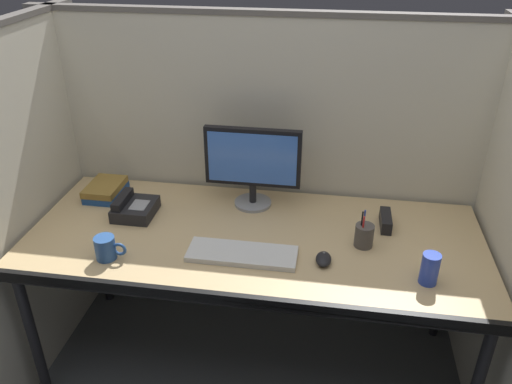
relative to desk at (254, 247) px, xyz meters
The scene contains 12 objects.
cubicle_partition_rear 0.47m from the desk, 90.00° to the left, with size 2.21×0.06×1.57m.
cubicle_partition_left 1.00m from the desk, behind, with size 0.06×1.41×1.57m.
desk is the anchor object (origin of this frame).
monitor_center 0.38m from the desk, 100.08° to the left, with size 0.43×0.17×0.37m.
keyboard_main 0.16m from the desk, 99.13° to the right, with size 0.43×0.15×0.02m, color silver.
computer_mouse 0.33m from the desk, 24.46° to the right, with size 0.06×0.10×0.04m.
soda_can 0.71m from the desk, 16.04° to the right, with size 0.07×0.07×0.12m, color #263FB2.
pen_cup 0.46m from the desk, ahead, with size 0.08×0.08×0.16m.
red_stapler 0.58m from the desk, 17.44° to the left, with size 0.04×0.15×0.06m, color black.
coffee_mug 0.60m from the desk, 156.42° to the right, with size 0.13×0.08×0.09m.
desk_phone 0.57m from the desk, behind, with size 0.17×0.19×0.09m.
book_stack 0.79m from the desk, 162.28° to the left, with size 0.15×0.21×0.06m.
Camera 1 is at (0.29, -1.47, 1.93)m, focal length 35.87 mm.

